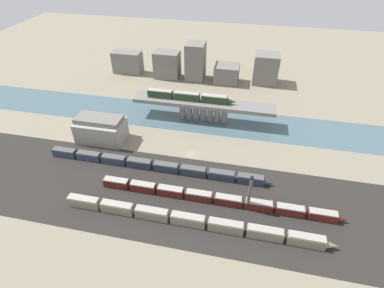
{
  "coord_description": "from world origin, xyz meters",
  "views": [
    {
      "loc": [
        20.73,
        -95.2,
        78.94
      ],
      "look_at": [
        0.0,
        1.83,
        3.99
      ],
      "focal_mm": 28.0,
      "sensor_mm": 36.0,
      "label": 1
    }
  ],
  "objects_px": {
    "train_yard_mid": "(217,199)",
    "signal_tower": "(249,194)",
    "train_on_bridge": "(190,97)",
    "train_yard_near": "(192,221)",
    "train_yard_far": "(156,166)",
    "warehouse_building": "(101,129)"
  },
  "relations": [
    {
      "from": "train_yard_mid",
      "to": "signal_tower",
      "type": "height_order",
      "value": "signal_tower"
    },
    {
      "from": "train_on_bridge",
      "to": "train_yard_near",
      "type": "height_order",
      "value": "train_on_bridge"
    },
    {
      "from": "train_on_bridge",
      "to": "train_yard_near",
      "type": "bearing_deg",
      "value": -77.09
    },
    {
      "from": "train_yard_mid",
      "to": "train_yard_far",
      "type": "xyz_separation_m",
      "value": [
        -25.81,
        12.07,
        0.03
      ]
    },
    {
      "from": "train_yard_far",
      "to": "train_yard_mid",
      "type": "bearing_deg",
      "value": -25.06
    },
    {
      "from": "warehouse_building",
      "to": "signal_tower",
      "type": "distance_m",
      "value": 71.07
    },
    {
      "from": "train_yard_far",
      "to": "signal_tower",
      "type": "relative_size",
      "value": 5.94
    },
    {
      "from": "train_yard_mid",
      "to": "train_yard_far",
      "type": "height_order",
      "value": "train_yard_far"
    },
    {
      "from": "train_on_bridge",
      "to": "train_yard_mid",
      "type": "distance_m",
      "value": 56.69
    },
    {
      "from": "train_yard_far",
      "to": "signal_tower",
      "type": "height_order",
      "value": "signal_tower"
    },
    {
      "from": "warehouse_building",
      "to": "signal_tower",
      "type": "relative_size",
      "value": 1.35
    },
    {
      "from": "train_yard_far",
      "to": "warehouse_building",
      "type": "xyz_separation_m",
      "value": [
        -29.36,
        14.23,
        3.72
      ]
    },
    {
      "from": "train_yard_mid",
      "to": "signal_tower",
      "type": "relative_size",
      "value": 5.61
    },
    {
      "from": "train_yard_mid",
      "to": "signal_tower",
      "type": "xyz_separation_m",
      "value": [
        10.48,
        -0.85,
        5.61
      ]
    },
    {
      "from": "train_yard_near",
      "to": "train_yard_far",
      "type": "height_order",
      "value": "train_yard_near"
    },
    {
      "from": "train_on_bridge",
      "to": "train_yard_far",
      "type": "height_order",
      "value": "train_on_bridge"
    },
    {
      "from": "train_on_bridge",
      "to": "train_yard_mid",
      "type": "relative_size",
      "value": 0.5
    },
    {
      "from": "train_yard_far",
      "to": "signal_tower",
      "type": "xyz_separation_m",
      "value": [
        36.29,
        -12.92,
        5.58
      ]
    },
    {
      "from": "train_yard_far",
      "to": "train_on_bridge",
      "type": "bearing_deg",
      "value": 82.94
    },
    {
      "from": "train_on_bridge",
      "to": "train_yard_near",
      "type": "distance_m",
      "value": 65.24
    },
    {
      "from": "train_yard_near",
      "to": "train_yard_mid",
      "type": "xyz_separation_m",
      "value": [
        6.5,
        11.15,
        -0.27
      ]
    },
    {
      "from": "train_yard_near",
      "to": "train_yard_far",
      "type": "relative_size",
      "value": 0.98
    }
  ]
}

